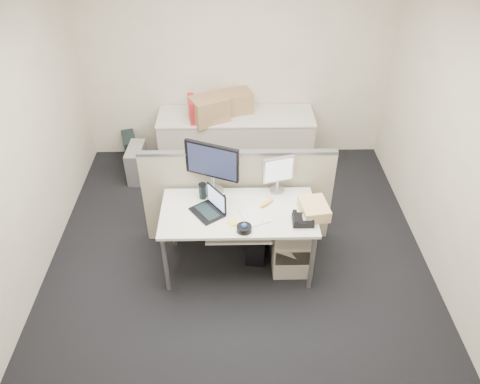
{
  "coord_description": "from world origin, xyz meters",
  "views": [
    {
      "loc": [
        -0.05,
        -3.47,
        3.61
      ],
      "look_at": [
        0.02,
        0.15,
        0.85
      ],
      "focal_mm": 35.0,
      "sensor_mm": 36.0,
      "label": 1
    }
  ],
  "objects_px": {
    "desk_phone": "(303,220)",
    "laptop": "(207,204)",
    "monitor_main": "(212,169)",
    "desk": "(238,216)"
  },
  "relations": [
    {
      "from": "laptop",
      "to": "desk_phone",
      "type": "xyz_separation_m",
      "value": [
        0.9,
        -0.16,
        -0.08
      ]
    },
    {
      "from": "monitor_main",
      "to": "laptop",
      "type": "distance_m",
      "value": 0.38
    },
    {
      "from": "desk_phone",
      "to": "desk",
      "type": "bearing_deg",
      "value": 163.81
    },
    {
      "from": "desk_phone",
      "to": "laptop",
      "type": "bearing_deg",
      "value": 170.43
    },
    {
      "from": "desk",
      "to": "monitor_main",
      "type": "relative_size",
      "value": 2.68
    },
    {
      "from": "laptop",
      "to": "desk_phone",
      "type": "height_order",
      "value": "laptop"
    },
    {
      "from": "monitor_main",
      "to": "laptop",
      "type": "xyz_separation_m",
      "value": [
        -0.05,
        -0.34,
        -0.16
      ]
    },
    {
      "from": "laptop",
      "to": "desk_phone",
      "type": "relative_size",
      "value": 1.57
    },
    {
      "from": "monitor_main",
      "to": "desk_phone",
      "type": "height_order",
      "value": "monitor_main"
    },
    {
      "from": "monitor_main",
      "to": "desk_phone",
      "type": "relative_size",
      "value": 2.84
    }
  ]
}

